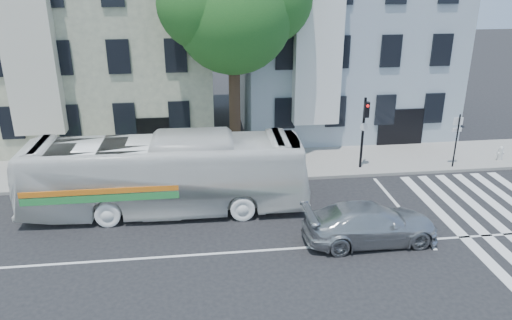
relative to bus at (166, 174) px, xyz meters
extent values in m
plane|color=black|center=(3.27, -3.68, -1.62)|extent=(120.00, 120.00, 0.00)
cube|color=gray|center=(3.27, 4.32, -1.54)|extent=(80.00, 4.00, 0.15)
cube|color=gray|center=(-3.73, 11.32, 3.88)|extent=(12.00, 10.00, 11.00)
cube|color=#95A7B1|center=(10.27, 11.32, 3.88)|extent=(12.00, 10.00, 11.00)
cylinder|color=#2D2116|center=(3.27, 4.82, 0.98)|extent=(0.56, 0.56, 5.20)
sphere|color=#17491C|center=(3.27, 4.82, 5.88)|extent=(5.60, 5.60, 5.60)
sphere|color=#17491C|center=(1.87, 4.52, 6.38)|extent=(4.20, 4.20, 4.20)
sphere|color=#17491C|center=(2.67, 5.42, 4.88)|extent=(3.40, 3.40, 3.40)
imported|color=white|center=(0.00, 0.00, 0.00)|extent=(3.04, 11.70, 3.24)
imported|color=#B2B5BA|center=(7.58, -3.47, -0.89)|extent=(2.18, 5.09, 1.46)
cylinder|color=black|center=(9.41, 3.24, 0.25)|extent=(0.12, 0.12, 3.74)
cube|color=black|center=(9.41, 2.99, 1.58)|extent=(0.25, 0.20, 0.76)
sphere|color=red|center=(9.41, 2.86, 1.81)|extent=(0.14, 0.14, 0.14)
cylinder|color=white|center=(9.41, 3.09, 0.69)|extent=(0.39, 0.03, 0.39)
cylinder|color=silver|center=(16.91, 3.27, -1.16)|extent=(0.25, 0.25, 0.62)
sphere|color=silver|center=(16.91, 3.27, -0.82)|extent=(0.23, 0.23, 0.23)
cylinder|color=silver|center=(16.91, 3.27, -1.08)|extent=(0.44, 0.23, 0.14)
cylinder|color=black|center=(14.06, 2.74, -0.10)|extent=(0.08, 0.08, 2.73)
cube|color=white|center=(14.06, 2.84, 0.88)|extent=(0.49, 0.06, 0.38)
cube|color=white|center=(14.06, 2.84, 0.44)|extent=(0.49, 0.06, 0.20)
camera|label=1|loc=(1.37, -19.12, 8.09)|focal=35.00mm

